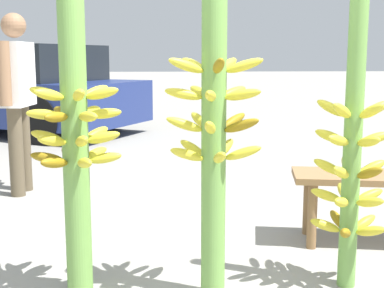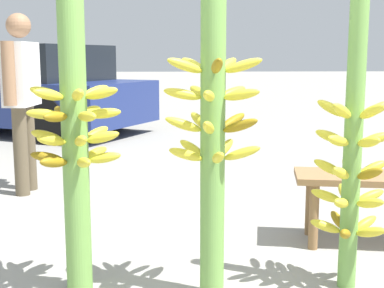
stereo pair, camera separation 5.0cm
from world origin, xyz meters
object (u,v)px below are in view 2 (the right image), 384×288
Objects in this scene: banana_stalk_left at (75,139)px; banana_stalk_center at (213,137)px; vendor_person at (22,89)px; banana_stalk_right at (352,152)px; parked_car at (22,90)px.

banana_stalk_left reaches higher than banana_stalk_center.
vendor_person is at bearing 110.43° from banana_stalk_left.
banana_stalk_right reaches higher than parked_car.
banana_stalk_right is at bearing -128.52° from vendor_person.
vendor_person is (-1.43, 2.15, 0.11)m from banana_stalk_center.
banana_stalk_right is at bearing -1.25° from banana_stalk_left.
banana_stalk_right is (0.71, 0.06, -0.09)m from banana_stalk_center.
banana_stalk_left is at bearing 178.75° from banana_stalk_right.
parked_car is at bearing 106.41° from banana_stalk_left.
parked_car is at bearing 111.76° from banana_stalk_center.
banana_stalk_right is at bearing 5.07° from banana_stalk_center.
parked_car is (-2.43, 6.09, -0.15)m from banana_stalk_center.
banana_stalk_left is 0.67m from banana_stalk_center.
banana_stalk_center is 0.34× the size of parked_car.
vendor_person is at bearing 123.67° from banana_stalk_center.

